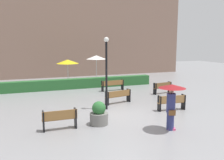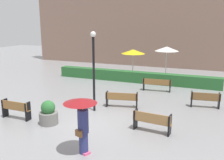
{
  "view_description": "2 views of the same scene",
  "coord_description": "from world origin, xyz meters",
  "views": [
    {
      "loc": [
        -4.72,
        -11.23,
        3.79
      ],
      "look_at": [
        0.46,
        2.77,
        1.47
      ],
      "focal_mm": 38.89,
      "sensor_mm": 36.0,
      "label": 1
    },
    {
      "loc": [
        5.13,
        -9.74,
        4.56
      ],
      "look_at": [
        -0.68,
        4.85,
        0.89
      ],
      "focal_mm": 40.44,
      "sensor_mm": 36.0,
      "label": 2
    }
  ],
  "objects": [
    {
      "name": "ground_plane",
      "position": [
        0.0,
        0.0,
        0.0
      ],
      "size": [
        60.0,
        60.0,
        0.0
      ],
      "primitive_type": "plane",
      "color": "gray"
    },
    {
      "name": "bench_mid_center",
      "position": [
        0.8,
        2.55,
        0.49
      ],
      "size": [
        1.78,
        0.71,
        0.83
      ],
      "color": "olive",
      "rests_on": "ground"
    },
    {
      "name": "planter_pot",
      "position": [
        -1.52,
        -0.82,
        0.47
      ],
      "size": [
        0.85,
        0.85,
        1.1
      ],
      "color": "slate",
      "rests_on": "ground"
    },
    {
      "name": "patio_umbrella_white",
      "position": [
        1.75,
        10.5,
        2.41
      ],
      "size": [
        1.88,
        1.88,
        2.59
      ],
      "color": "silver",
      "rests_on": "ground"
    },
    {
      "name": "patio_umbrella_yellow",
      "position": [
        -0.96,
        10.29,
        2.1
      ],
      "size": [
        1.95,
        1.95,
        2.28
      ],
      "color": "silver",
      "rests_on": "ground"
    },
    {
      "name": "building_facade",
      "position": [
        0.0,
        16.0,
        4.78
      ],
      "size": [
        28.0,
        1.2,
        9.55
      ],
      "primitive_type": "cube",
      "color": "#846656",
      "rests_on": "ground"
    },
    {
      "name": "bench_back_row",
      "position": [
        1.88,
        6.46,
        0.5
      ],
      "size": [
        1.88,
        0.5,
        0.83
      ],
      "color": "olive",
      "rests_on": "ground"
    },
    {
      "name": "bench_far_right",
      "position": [
        5.0,
        4.14,
        0.5
      ],
      "size": [
        1.55,
        0.53,
        0.84
      ],
      "color": "brown",
      "rests_on": "ground"
    },
    {
      "name": "lamp_post",
      "position": [
        -0.34,
        1.51,
        2.49
      ],
      "size": [
        0.28,
        0.28,
        4.08
      ],
      "color": "black",
      "rests_on": "ground"
    },
    {
      "name": "hedge_strip",
      "position": [
        -0.27,
        8.4,
        0.41
      ],
      "size": [
        12.57,
        0.7,
        0.82
      ],
      "primitive_type": "cube",
      "color": "#28602D",
      "rests_on": "ground"
    },
    {
      "name": "pedestrian_with_umbrella",
      "position": [
        1.18,
        -2.61,
        1.41
      ],
      "size": [
        1.15,
        1.15,
        2.04
      ],
      "color": "navy",
      "rests_on": "ground"
    },
    {
      "name": "bench_near_right",
      "position": [
        3.03,
        0.04,
        0.5
      ],
      "size": [
        1.64,
        0.53,
        0.86
      ],
      "color": "#9E7242",
      "rests_on": "ground"
    },
    {
      "name": "bench_near_left",
      "position": [
        -3.33,
        -0.9,
        0.53
      ],
      "size": [
        1.5,
        0.36,
        0.89
      ],
      "color": "olive",
      "rests_on": "ground"
    }
  ]
}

